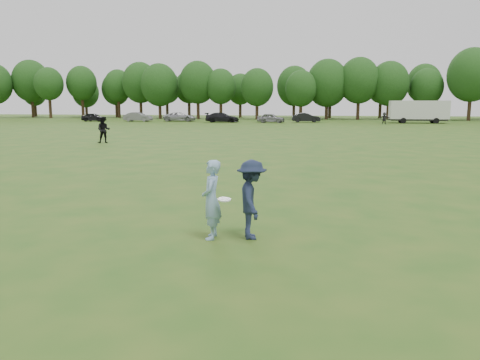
{
  "coord_description": "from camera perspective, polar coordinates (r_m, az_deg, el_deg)",
  "views": [
    {
      "loc": [
        2.6,
        -9.99,
        2.86
      ],
      "look_at": [
        0.71,
        0.49,
        1.1
      ],
      "focal_mm": 35.0,
      "sensor_mm": 36.0,
      "label": 1
    }
  ],
  "objects": [
    {
      "name": "car_c",
      "position": [
        74.64,
        -7.34,
        7.64
      ],
      "size": [
        5.27,
        2.77,
        1.41
      ],
      "primitive_type": "imported",
      "rotation": [
        0.0,
        0.0,
        1.66
      ],
      "color": "#9D9EA2",
      "rests_on": "ground"
    },
    {
      "name": "car_a",
      "position": [
        77.48,
        -17.38,
        7.32
      ],
      "size": [
        4.01,
        1.9,
        1.33
      ],
      "primitive_type": "imported",
      "rotation": [
        0.0,
        0.0,
        1.48
      ],
      "color": "black",
      "rests_on": "ground"
    },
    {
      "name": "defender",
      "position": [
        9.88,
        1.44,
        -2.39
      ],
      "size": [
        0.87,
        1.21,
        1.69
      ],
      "primitive_type": "imported",
      "rotation": [
        0.0,
        0.0,
        1.81
      ],
      "color": "#1B243C",
      "rests_on": "ground"
    },
    {
      "name": "car_b",
      "position": [
        75.28,
        -12.32,
        7.53
      ],
      "size": [
        4.4,
        1.57,
        1.45
      ],
      "primitive_type": "imported",
      "rotation": [
        0.0,
        0.0,
        1.56
      ],
      "color": "slate",
      "rests_on": "ground"
    },
    {
      "name": "car_d",
      "position": [
        70.48,
        -2.19,
        7.62
      ],
      "size": [
        5.07,
        2.2,
        1.45
      ],
      "primitive_type": "imported",
      "rotation": [
        0.0,
        0.0,
        1.6
      ],
      "color": "black",
      "rests_on": "ground"
    },
    {
      "name": "player_far_a",
      "position": [
        35.19,
        -16.29,
        5.88
      ],
      "size": [
        1.09,
        0.95,
        1.89
      ],
      "primitive_type": "imported",
      "rotation": [
        0.0,
        0.0,
        0.29
      ],
      "color": "black",
      "rests_on": "ground"
    },
    {
      "name": "player_far_d",
      "position": [
        67.28,
        17.18,
        7.21
      ],
      "size": [
        1.56,
        0.69,
        1.62
      ],
      "primitive_type": "imported",
      "rotation": [
        0.0,
        0.0,
        0.14
      ],
      "color": "#262626",
      "rests_on": "ground"
    },
    {
      "name": "treeline",
      "position": [
        86.95,
        10.58,
        11.45
      ],
      "size": [
        130.35,
        18.39,
        11.74
      ],
      "color": "#332114",
      "rests_on": "ground"
    },
    {
      "name": "cargo_trailer",
      "position": [
        72.21,
        20.94,
        7.9
      ],
      "size": [
        9.0,
        2.75,
        3.2
      ],
      "color": "silver",
      "rests_on": "ground"
    },
    {
      "name": "disc_in_play",
      "position": [
        9.6,
        -1.93,
        -2.38
      ],
      "size": [
        0.29,
        0.29,
        0.08
      ],
      "color": "white",
      "rests_on": "ground"
    },
    {
      "name": "car_f",
      "position": [
        71.29,
        8.05,
        7.53
      ],
      "size": [
        4.38,
        2.04,
        1.39
      ],
      "primitive_type": "imported",
      "rotation": [
        0.0,
        0.0,
        1.71
      ],
      "color": "black",
      "rests_on": "ground"
    },
    {
      "name": "car_e",
      "position": [
        68.99,
        3.8,
        7.54
      ],
      "size": [
        4.15,
        1.93,
        1.38
      ],
      "primitive_type": "imported",
      "rotation": [
        0.0,
        0.0,
        1.49
      ],
      "color": "gray",
      "rests_on": "ground"
    },
    {
      "name": "ground",
      "position": [
        10.71,
        -4.22,
        -6.13
      ],
      "size": [
        200.0,
        200.0,
        0.0
      ],
      "primitive_type": "plane",
      "color": "#245117",
      "rests_on": "ground"
    },
    {
      "name": "thrower",
      "position": [
        9.88,
        -3.5,
        -2.41
      ],
      "size": [
        0.47,
        0.65,
        1.69
      ],
      "primitive_type": "imported",
      "rotation": [
        0.0,
        0.0,
        -1.47
      ],
      "color": "#84AACD",
      "rests_on": "ground"
    }
  ]
}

